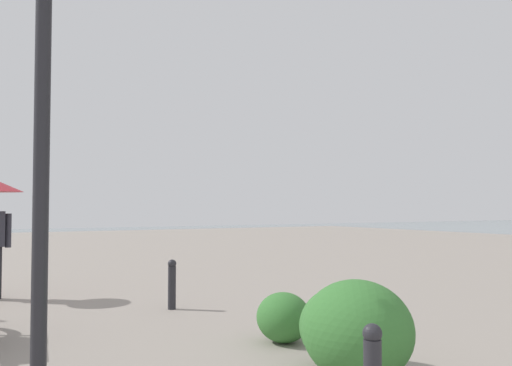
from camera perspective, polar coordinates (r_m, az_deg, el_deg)
name	(u,v)px	position (r m, az deg, el deg)	size (l,w,h in m)	color
lamppost	(43,86)	(5.49, -20.62, 9.08)	(0.98, 0.28, 3.95)	#232328
bollard_mid	(172,283)	(8.87, -8.42, -9.91)	(0.13, 0.13, 0.75)	#232328
shrub_low	(283,317)	(6.71, 2.77, -13.31)	(0.67, 0.61, 0.57)	#387533
shrub_round	(344,327)	(5.71, 8.82, -14.13)	(0.93, 0.83, 0.79)	#387533
shrub_wide	(357,330)	(5.32, 10.10, -14.35)	(1.06, 0.96, 0.90)	#387533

